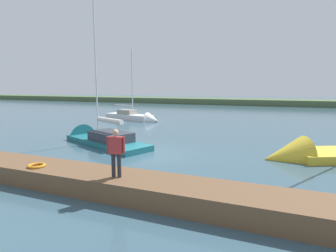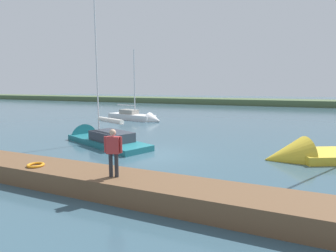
# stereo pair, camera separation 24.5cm
# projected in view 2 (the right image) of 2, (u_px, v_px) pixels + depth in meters

# --- Properties ---
(ground_plane) EXTENTS (200.00, 200.00, 0.00)m
(ground_plane) POSITION_uv_depth(u_px,v_px,m) (152.00, 154.00, 15.53)
(ground_plane) COLOR #385666
(far_shoreline) EXTENTS (180.00, 8.00, 2.40)m
(far_shoreline) POSITION_uv_depth(u_px,v_px,m) (248.00, 105.00, 58.00)
(far_shoreline) COLOR #4C603D
(far_shoreline) RESTS_ON ground_plane
(dock_pier) EXTENTS (27.56, 1.88, 0.72)m
(dock_pier) POSITION_uv_depth(u_px,v_px,m) (87.00, 179.00, 10.33)
(dock_pier) COLOR brown
(dock_pier) RESTS_ON ground_plane
(life_ring_buoy) EXTENTS (0.66, 0.66, 0.10)m
(life_ring_buoy) POSITION_uv_depth(u_px,v_px,m) (36.00, 165.00, 10.78)
(life_ring_buoy) COLOR orange
(life_ring_buoy) RESTS_ON dock_pier
(sailboat_inner_slip) EXTENTS (8.79, 5.29, 10.73)m
(sailboat_inner_slip) POSITION_uv_depth(u_px,v_px,m) (96.00, 140.00, 19.14)
(sailboat_inner_slip) COLOR #1E6B75
(sailboat_inner_slip) RESTS_ON ground_plane
(sailboat_far_right) EXTENTS (9.28, 6.21, 10.04)m
(sailboat_far_right) POSITION_uv_depth(u_px,v_px,m) (330.00, 157.00, 14.46)
(sailboat_far_right) COLOR gold
(sailboat_far_right) RESTS_ON ground_plane
(sailboat_behind_pier) EXTENTS (7.66, 3.47, 8.72)m
(sailboat_behind_pier) POSITION_uv_depth(u_px,v_px,m) (137.00, 118.00, 31.33)
(sailboat_behind_pier) COLOR white
(sailboat_behind_pier) RESTS_ON ground_plane
(person_on_dock) EXTENTS (0.63, 0.34, 1.70)m
(person_on_dock) POSITION_uv_depth(u_px,v_px,m) (113.00, 150.00, 9.38)
(person_on_dock) COLOR #28282D
(person_on_dock) RESTS_ON dock_pier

